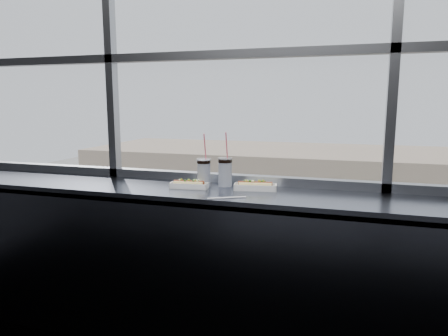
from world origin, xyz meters
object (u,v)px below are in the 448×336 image
(tree_left, at_px, (233,221))
(soda_cup_right, at_px, (225,170))
(car_near_a, at_px, (73,298))
(car_far_b, at_px, (379,282))
(hotdog_tray_left, at_px, (189,185))
(soda_cup_left, at_px, (204,171))
(wrapper, at_px, (177,185))
(loose_straw, at_px, (227,198))
(pedestrian_d, at_px, (433,263))
(car_far_a, at_px, (181,256))
(pedestrian_c, at_px, (424,261))
(car_near_b, at_px, (194,317))
(hotdog_tray_right, at_px, (255,186))
(tree_center, at_px, (358,221))

(tree_left, bearing_deg, soda_cup_right, -74.37)
(car_near_a, relative_size, car_far_b, 1.06)
(hotdog_tray_left, xyz_separation_m, soda_cup_left, (0.07, 0.10, 0.08))
(soda_cup_left, relative_size, wrapper, 3.61)
(loose_straw, relative_size, pedestrian_d, 0.10)
(wrapper, height_order, car_far_a, wrapper)
(wrapper, xyz_separation_m, tree_left, (-7.57, 28.27, -9.12))
(car_far_b, height_order, pedestrian_c, pedestrian_c)
(hotdog_tray_left, bearing_deg, soda_cup_left, 46.87)
(soda_cup_right, relative_size, wrapper, 3.72)
(soda_cup_left, bearing_deg, car_near_b, 112.00)
(soda_cup_left, bearing_deg, car_far_a, 113.91)
(hotdog_tray_left, xyz_separation_m, car_near_a, (-14.26, 16.28, -11.08))
(hotdog_tray_right, bearing_deg, pedestrian_d, 66.66)
(car_near_a, bearing_deg, car_far_b, -69.26)
(soda_cup_right, relative_size, pedestrian_c, 0.20)
(soda_cup_right, distance_m, tree_left, 30.63)
(hotdog_tray_left, xyz_separation_m, car_near_b, (-6.47, 16.28, -10.95))
(car_far_b, xyz_separation_m, pedestrian_c, (3.42, 4.61, -0.00))
(car_far_a, xyz_separation_m, car_near_a, (-3.61, -8.00, -0.07))
(soda_cup_right, bearing_deg, pedestrian_c, 76.77)
(wrapper, xyz_separation_m, car_far_a, (-10.56, 24.27, -11.00))
(wrapper, bearing_deg, pedestrian_c, 76.26)
(car_near_a, bearing_deg, car_near_b, -93.44)
(car_near_a, bearing_deg, hotdog_tray_left, -142.23)
(wrapper, relative_size, pedestrian_c, 0.05)
(hotdog_tray_right, distance_m, pedestrian_c, 31.58)
(soda_cup_left, height_order, car_far_a, soda_cup_left)
(car_far_a, bearing_deg, tree_left, -39.46)
(soda_cup_right, bearing_deg, car_near_b, 112.48)
(soda_cup_left, distance_m, soda_cup_right, 0.15)
(car_near_b, relative_size, car_far_b, 1.20)
(soda_cup_left, bearing_deg, pedestrian_c, 76.52)
(hotdog_tray_right, relative_size, pedestrian_c, 0.15)
(car_far_b, bearing_deg, soda_cup_right, 178.77)
(hotdog_tray_right, height_order, loose_straw, hotdog_tray_right)
(hotdog_tray_left, xyz_separation_m, loose_straw, (0.33, -0.20, -0.02))
(car_near_a, height_order, pedestrian_d, pedestrian_d)
(pedestrian_c, xyz_separation_m, tree_left, (-14.63, -0.61, 2.01))
(tree_center, bearing_deg, soda_cup_left, -94.25)
(soda_cup_left, height_order, car_near_a, soda_cup_left)
(car_far_b, xyz_separation_m, tree_center, (-1.39, 4.00, 2.83))
(soda_cup_left, bearing_deg, wrapper, -151.64)
(hotdog_tray_right, height_order, soda_cup_left, soda_cup_left)
(car_near_a, xyz_separation_m, tree_left, (6.60, 12.00, 1.95))
(car_near_b, bearing_deg, pedestrian_d, -55.36)
(loose_straw, height_order, car_far_b, loose_straw)
(car_near_a, distance_m, tree_center, 20.53)
(car_near_a, bearing_deg, hotdog_tray_right, -141.24)
(hotdog_tray_left, distance_m, loose_straw, 0.39)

